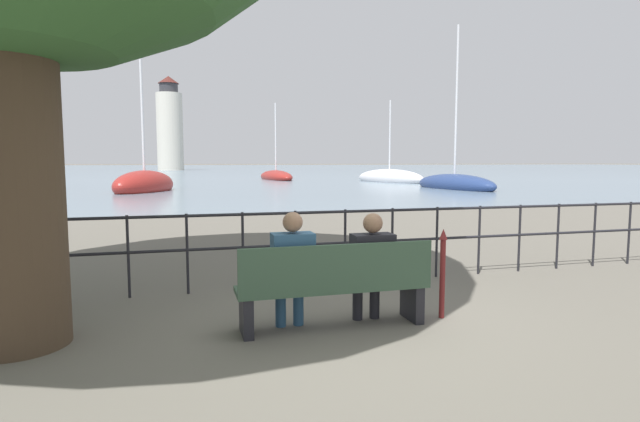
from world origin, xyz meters
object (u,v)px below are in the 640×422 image
at_px(seated_person_left, 292,266).
at_px(sailboat_4, 145,185).
at_px(park_bench, 335,287).
at_px(seated_person_right, 371,263).
at_px(harbor_lighthouse, 170,127).
at_px(closed_umbrella, 443,268).
at_px(sailboat_1, 389,178).
at_px(sailboat_2, 276,177).
at_px(sailboat_5, 454,184).

distance_m(seated_person_left, sailboat_4, 26.04).
relative_size(park_bench, seated_person_right, 1.69).
height_order(park_bench, sailboat_4, sailboat_4).
bearing_deg(harbor_lighthouse, sailboat_4, -90.00).
xyz_separation_m(park_bench, harbor_lighthouse, (-3.56, 105.75, 8.67)).
bearing_deg(harbor_lighthouse, seated_person_left, -88.30).
relative_size(closed_umbrella, sailboat_1, 0.12).
bearing_deg(sailboat_4, sailboat_2, 82.69).
bearing_deg(park_bench, sailboat_5, 57.04).
height_order(seated_person_right, sailboat_2, sailboat_2).
relative_size(sailboat_1, sailboat_2, 0.95).
xyz_separation_m(sailboat_1, sailboat_4, (-19.27, -8.95, 0.05)).
relative_size(closed_umbrella, sailboat_2, 0.11).
xyz_separation_m(seated_person_left, seated_person_right, (0.85, 0.00, -0.02)).
bearing_deg(sailboat_4, seated_person_left, -58.66).
relative_size(sailboat_2, sailboat_5, 0.82).
distance_m(seated_person_right, sailboat_2, 44.30).
bearing_deg(harbor_lighthouse, closed_umbrella, -87.40).
bearing_deg(seated_person_right, sailboat_1, 66.28).
relative_size(seated_person_left, sailboat_2, 0.14).
bearing_deg(sailboat_5, seated_person_left, -128.79).
xyz_separation_m(closed_umbrella, sailboat_5, (14.14, 23.69, -0.23)).
xyz_separation_m(park_bench, sailboat_1, (15.71, 34.87, -0.10)).
distance_m(seated_person_left, seated_person_right, 0.85).
bearing_deg(sailboat_2, seated_person_right, -104.31).
bearing_deg(seated_person_right, sailboat_5, 57.68).
xyz_separation_m(seated_person_left, sailboat_4, (-3.13, 25.85, -0.29)).
xyz_separation_m(sailboat_1, sailboat_5, (-0.33, -11.15, -0.02)).
relative_size(sailboat_4, sailboat_5, 0.85).
distance_m(sailboat_1, sailboat_2, 12.14).
distance_m(sailboat_2, sailboat_5, 21.58).
height_order(sailboat_1, sailboat_4, sailboat_4).
distance_m(closed_umbrella, harbor_lighthouse, 106.17).
distance_m(closed_umbrella, sailboat_4, 26.34).
distance_m(closed_umbrella, sailboat_1, 37.73).
bearing_deg(sailboat_5, sailboat_1, 83.30).
height_order(sailboat_1, sailboat_5, sailboat_5).
relative_size(closed_umbrella, sailboat_4, 0.11).
xyz_separation_m(seated_person_right, harbor_lighthouse, (-3.99, 105.67, 8.46)).
bearing_deg(closed_umbrella, sailboat_2, 81.86).
height_order(sailboat_4, harbor_lighthouse, harbor_lighthouse).
bearing_deg(closed_umbrella, seated_person_left, 178.32).
bearing_deg(seated_person_right, harbor_lighthouse, 92.16).
relative_size(sailboat_1, harbor_lighthouse, 0.42).
bearing_deg(closed_umbrella, sailboat_1, 67.44).
bearing_deg(closed_umbrella, sailboat_4, 100.50).
distance_m(closed_umbrella, sailboat_5, 27.60).
height_order(seated_person_right, sailboat_4, sailboat_4).
xyz_separation_m(seated_person_left, sailboat_5, (15.81, 23.65, -0.35)).
bearing_deg(seated_person_left, sailboat_4, 96.90).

